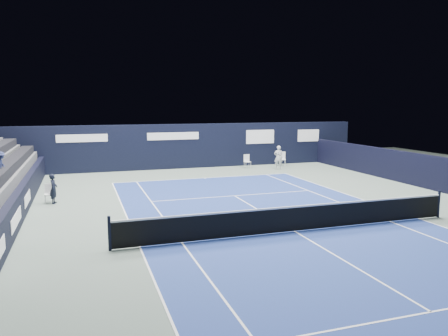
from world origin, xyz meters
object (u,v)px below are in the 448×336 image
at_px(folding_chair_back_b, 282,158).
at_px(line_judge_chair, 49,192).
at_px(folding_chair_back_a, 247,159).
at_px(tennis_net, 295,218).
at_px(tennis_player, 278,157).

distance_m(folding_chair_back_b, line_judge_chair, 17.17).
height_order(folding_chair_back_b, line_judge_chair, folding_chair_back_b).
bearing_deg(line_judge_chair, folding_chair_back_a, 31.12).
xyz_separation_m(folding_chair_back_a, line_judge_chair, (-12.65, -7.45, -0.13)).
bearing_deg(folding_chair_back_a, tennis_net, -104.83).
height_order(folding_chair_back_a, line_judge_chair, folding_chair_back_a).
distance_m(line_judge_chair, tennis_player, 15.78).
bearing_deg(tennis_player, line_judge_chair, -156.90).
relative_size(line_judge_chair, tennis_net, 0.07).
bearing_deg(folding_chair_back_b, line_judge_chair, -131.42).
relative_size(folding_chair_back_a, line_judge_chair, 1.08).
relative_size(folding_chair_back_a, folding_chair_back_b, 0.92).
bearing_deg(folding_chair_back_b, tennis_net, -91.57).
xyz_separation_m(line_judge_chair, tennis_net, (8.60, -7.69, 0.01)).
bearing_deg(folding_chair_back_b, tennis_player, -102.92).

